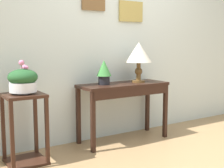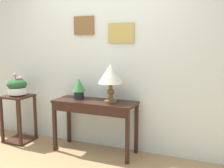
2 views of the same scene
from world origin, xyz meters
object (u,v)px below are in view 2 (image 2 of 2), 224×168
object	(u,v)px
table_lamp	(111,75)
potted_plant_on_console	(79,87)
console_table	(94,109)
pedestal_stand_left	(19,118)
planter_bowl_wide	(17,86)

from	to	relation	value
table_lamp	potted_plant_on_console	world-z (taller)	table_lamp
console_table	pedestal_stand_left	distance (m)	1.29
console_table	pedestal_stand_left	bearing A→B (deg)	-177.77
potted_plant_on_console	planter_bowl_wide	distance (m)	1.01
potted_plant_on_console	pedestal_stand_left	xyz separation A→B (m)	(-1.00, -0.10, -0.53)
table_lamp	pedestal_stand_left	bearing A→B (deg)	-177.19
pedestal_stand_left	planter_bowl_wide	xyz separation A→B (m)	(0.00, 0.00, 0.50)
potted_plant_on_console	planter_bowl_wide	size ratio (longest dim) A/B	0.87
pedestal_stand_left	table_lamp	bearing A→B (deg)	2.81
pedestal_stand_left	potted_plant_on_console	bearing A→B (deg)	5.92
pedestal_stand_left	planter_bowl_wide	size ratio (longest dim) A/B	2.12
table_lamp	potted_plant_on_console	size ratio (longest dim) A/B	1.72
potted_plant_on_console	planter_bowl_wide	bearing A→B (deg)	-174.12
console_table	planter_bowl_wide	distance (m)	1.28
console_table	table_lamp	distance (m)	0.52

